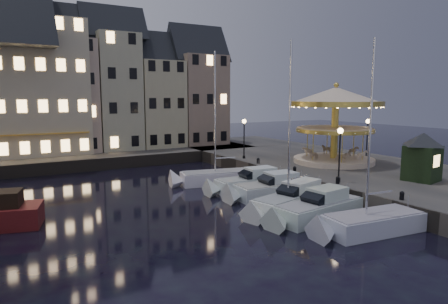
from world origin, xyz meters
TOP-DOWN VIEW (x-y plane):
  - ground at (0.00, 0.00)m, footprint 160.00×160.00m
  - quay_east at (14.00, 6.00)m, footprint 16.00×56.00m
  - quay_north at (-8.00, 28.00)m, footprint 44.00×12.00m
  - quaywall_e at (6.00, 6.00)m, footprint 0.15×44.00m
  - quaywall_n at (-6.00, 22.00)m, footprint 48.00×0.15m
  - streetlamp_b at (7.20, 1.00)m, footprint 0.44×0.44m
  - streetlamp_c at (7.20, 14.50)m, footprint 0.44×0.44m
  - streetlamp_d at (18.50, 8.00)m, footprint 0.44×0.44m
  - bollard_a at (6.60, -5.00)m, footprint 0.30×0.30m
  - bollard_b at (6.60, 0.50)m, footprint 0.30×0.30m
  - bollard_c at (6.60, 5.50)m, footprint 0.30×0.30m
  - bollard_d at (6.60, 11.00)m, footprint 0.30×0.30m
  - townhouse_nb at (-14.05, 30.00)m, footprint 6.16×8.00m
  - townhouse_nc at (-8.00, 30.00)m, footprint 6.82×8.00m
  - townhouse_nd at (-2.25, 30.00)m, footprint 5.50×8.00m
  - townhouse_ne at (3.20, 30.00)m, footprint 6.16×8.00m
  - townhouse_nf at (9.25, 30.00)m, footprint 6.82×8.00m
  - hotel_corner at (-14.00, 30.00)m, footprint 17.60×9.00m
  - motorboat_a at (2.50, -5.72)m, footprint 7.11×2.97m
  - motorboat_b at (1.79, -2.29)m, footprint 7.60×3.08m
  - motorboat_c at (1.78, 0.14)m, footprint 8.18×4.02m
  - motorboat_d at (2.53, 3.70)m, footprint 7.16×2.69m
  - motorboat_e at (2.31, 6.26)m, footprint 7.33×2.49m
  - motorboat_f at (1.54, 10.18)m, footprint 8.71×3.89m
  - carousel at (13.42, 7.70)m, footprint 9.01×9.01m
  - ticket_kiosk at (13.10, -1.95)m, footprint 3.65×3.65m

SIDE VIEW (x-z plane):
  - ground at x=0.00m, z-range 0.00..0.00m
  - motorboat_f at x=1.54m, z-range -5.24..6.30m
  - motorboat_a at x=2.50m, z-range -5.34..6.42m
  - motorboat_d at x=2.53m, z-range -0.44..1.71m
  - motorboat_e at x=2.31m, z-range -0.44..1.71m
  - motorboat_b at x=1.79m, z-range -0.44..1.71m
  - quay_east at x=14.00m, z-range 0.00..1.30m
  - quay_north at x=-8.00m, z-range 0.00..1.30m
  - quaywall_e at x=6.00m, z-range 0.00..1.30m
  - quaywall_n at x=-6.00m, z-range 0.00..1.30m
  - motorboat_c at x=1.78m, z-range -4.76..6.11m
  - bollard_a at x=6.60m, z-range 1.32..1.89m
  - bollard_b at x=6.60m, z-range 1.32..1.89m
  - bollard_c at x=6.60m, z-range 1.32..1.89m
  - bollard_d at x=6.60m, z-range 1.32..1.89m
  - ticket_kiosk at x=13.10m, z-range 1.70..5.98m
  - streetlamp_b at x=7.20m, z-range 1.93..6.10m
  - streetlamp_c at x=7.20m, z-range 1.93..6.10m
  - streetlamp_d at x=18.50m, z-range 1.93..6.10m
  - carousel at x=13.42m, z-range 2.55..10.43m
  - townhouse_ne at x=3.20m, z-range 1.38..14.18m
  - townhouse_nb at x=-14.05m, z-range 1.38..15.18m
  - townhouse_nf at x=9.25m, z-range 1.38..15.18m
  - townhouse_nc at x=-8.00m, z-range 1.38..16.18m
  - townhouse_nd at x=-2.25m, z-range 1.38..17.18m
  - hotel_corner at x=-14.00m, z-range 1.38..18.18m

